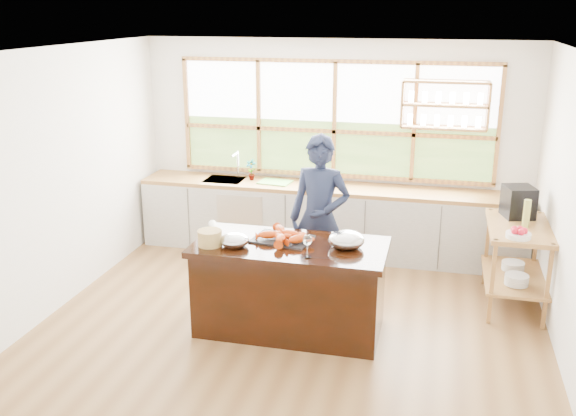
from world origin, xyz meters
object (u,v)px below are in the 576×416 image
(island, at_px, (290,287))
(espresso_machine, at_px, (518,202))
(wicker_basket, at_px, (210,238))
(cook, at_px, (320,219))

(island, height_order, espresso_machine, espresso_machine)
(island, relative_size, wicker_basket, 7.93)
(wicker_basket, bearing_deg, island, 15.59)
(cook, distance_m, wicker_basket, 1.33)
(wicker_basket, bearing_deg, espresso_machine, 28.75)
(cook, height_order, espresso_machine, cook)
(wicker_basket, bearing_deg, cook, 49.44)
(island, relative_size, espresso_machine, 5.48)
(espresso_machine, bearing_deg, wicker_basket, -166.93)
(island, distance_m, wicker_basket, 0.92)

